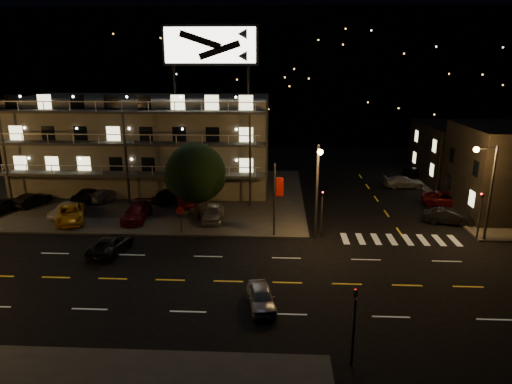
{
  "coord_description": "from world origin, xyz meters",
  "views": [
    {
      "loc": [
        5.24,
        -27.96,
        14.45
      ],
      "look_at": [
        3.49,
        8.0,
        4.05
      ],
      "focal_mm": 32.0,
      "sensor_mm": 36.0,
      "label": 1
    }
  ],
  "objects_px": {
    "side_car_0": "(448,217)",
    "road_car_west": "(111,244)",
    "lot_car_7": "(105,195)",
    "tree": "(195,175)",
    "lot_car_2": "(71,214)",
    "lot_car_4": "(213,213)",
    "road_car_east": "(261,297)"
  },
  "relations": [
    {
      "from": "lot_car_4",
      "to": "lot_car_7",
      "type": "xyz_separation_m",
      "value": [
        -12.29,
        5.69,
        -0.13
      ]
    },
    {
      "from": "lot_car_2",
      "to": "road_car_west",
      "type": "height_order",
      "value": "lot_car_2"
    },
    {
      "from": "lot_car_7",
      "to": "road_car_west",
      "type": "height_order",
      "value": "lot_car_7"
    },
    {
      "from": "tree",
      "to": "lot_car_7",
      "type": "height_order",
      "value": "tree"
    },
    {
      "from": "lot_car_4",
      "to": "lot_car_2",
      "type": "bearing_deg",
      "value": -177.45
    },
    {
      "from": "side_car_0",
      "to": "tree",
      "type": "bearing_deg",
      "value": 104.61
    },
    {
      "from": "side_car_0",
      "to": "road_car_west",
      "type": "xyz_separation_m",
      "value": [
        -28.62,
        -7.83,
        -0.05
      ]
    },
    {
      "from": "side_car_0",
      "to": "lot_car_2",
      "type": "bearing_deg",
      "value": 106.18
    },
    {
      "from": "lot_car_2",
      "to": "road_car_east",
      "type": "distance_m",
      "value": 22.91
    },
    {
      "from": "tree",
      "to": "road_car_west",
      "type": "bearing_deg",
      "value": -125.91
    },
    {
      "from": "side_car_0",
      "to": "road_car_east",
      "type": "relative_size",
      "value": 1.11
    },
    {
      "from": "lot_car_7",
      "to": "side_car_0",
      "type": "bearing_deg",
      "value": -168.52
    },
    {
      "from": "side_car_0",
      "to": "road_car_east",
      "type": "xyz_separation_m",
      "value": [
        -16.6,
        -15.51,
        -0.05
      ]
    },
    {
      "from": "lot_car_7",
      "to": "road_car_east",
      "type": "xyz_separation_m",
      "value": [
        17.32,
        -20.67,
        -0.13
      ]
    },
    {
      "from": "lot_car_7",
      "to": "side_car_0",
      "type": "xyz_separation_m",
      "value": [
        33.92,
        -5.16,
        -0.08
      ]
    },
    {
      "from": "lot_car_4",
      "to": "side_car_0",
      "type": "distance_m",
      "value": 21.64
    },
    {
      "from": "lot_car_2",
      "to": "lot_car_7",
      "type": "height_order",
      "value": "lot_car_2"
    },
    {
      "from": "lot_car_2",
      "to": "lot_car_7",
      "type": "distance_m",
      "value": 6.66
    },
    {
      "from": "lot_car_7",
      "to": "road_car_west",
      "type": "xyz_separation_m",
      "value": [
        5.3,
        -12.98,
        -0.13
      ]
    },
    {
      "from": "side_car_0",
      "to": "road_car_west",
      "type": "height_order",
      "value": "side_car_0"
    },
    {
      "from": "lot_car_2",
      "to": "side_car_0",
      "type": "xyz_separation_m",
      "value": [
        34.69,
        1.46,
        -0.19
      ]
    },
    {
      "from": "road_car_east",
      "to": "tree",
      "type": "bearing_deg",
      "value": 102.8
    },
    {
      "from": "lot_car_7",
      "to": "side_car_0",
      "type": "height_order",
      "value": "lot_car_7"
    },
    {
      "from": "road_car_east",
      "to": "road_car_west",
      "type": "relative_size",
      "value": 0.82
    },
    {
      "from": "tree",
      "to": "lot_car_2",
      "type": "xyz_separation_m",
      "value": [
        -11.49,
        -1.12,
        -3.55
      ]
    },
    {
      "from": "lot_car_2",
      "to": "road_car_east",
      "type": "xyz_separation_m",
      "value": [
        18.09,
        -14.06,
        -0.23
      ]
    },
    {
      "from": "lot_car_4",
      "to": "side_car_0",
      "type": "xyz_separation_m",
      "value": [
        21.63,
        0.54,
        -0.21
      ]
    },
    {
      "from": "lot_car_2",
      "to": "lot_car_4",
      "type": "xyz_separation_m",
      "value": [
        13.06,
        0.92,
        0.02
      ]
    },
    {
      "from": "side_car_0",
      "to": "road_car_west",
      "type": "relative_size",
      "value": 0.91
    },
    {
      "from": "lot_car_2",
      "to": "lot_car_4",
      "type": "bearing_deg",
      "value": -16.92
    },
    {
      "from": "tree",
      "to": "road_car_east",
      "type": "bearing_deg",
      "value": -66.49
    },
    {
      "from": "lot_car_4",
      "to": "road_car_west",
      "type": "relative_size",
      "value": 0.95
    }
  ]
}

